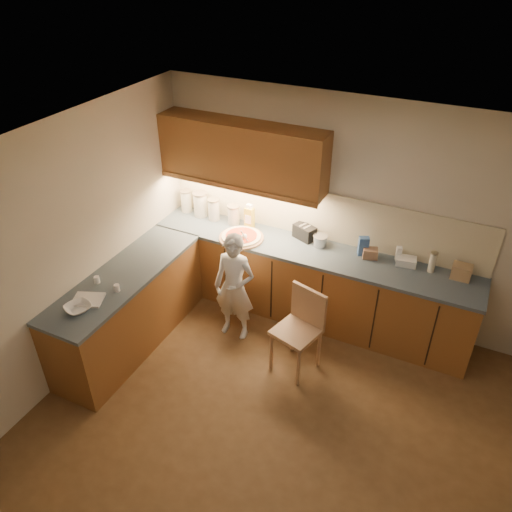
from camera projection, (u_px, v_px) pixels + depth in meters
name	position (u px, v px, depth m)	size (l,w,h in m)	color
room	(282.00, 285.00, 3.76)	(4.54, 4.50, 2.62)	brown
l_counter	(248.00, 291.00, 5.70)	(3.77, 2.62, 0.92)	brown
backsplash	(320.00, 215.00, 5.64)	(3.75, 0.02, 0.58)	beige
upper_cabinets	(242.00, 154.00, 5.50)	(1.95, 0.36, 0.73)	brown
pizza_on_board	(241.00, 237.00, 5.76)	(0.52, 0.52, 0.21)	tan
child	(235.00, 287.00, 5.45)	(0.47, 0.31, 1.29)	silver
wooden_chair	(301.00, 325.00, 5.10)	(0.51, 0.51, 0.93)	tan
mixing_bowl	(78.00, 308.00, 4.67)	(0.24, 0.24, 0.06)	white
canister_a	(186.00, 201.00, 6.26)	(0.14, 0.14, 0.29)	silver
canister_b	(200.00, 204.00, 6.16)	(0.18, 0.18, 0.31)	white
canister_c	(214.00, 209.00, 6.08)	(0.15, 0.15, 0.28)	silver
canister_d	(234.00, 215.00, 6.00)	(0.15, 0.15, 0.25)	beige
oil_jug	(249.00, 217.00, 5.90)	(0.11, 0.09, 0.32)	gold
toaster	(305.00, 232.00, 5.73)	(0.29, 0.24, 0.17)	black
steel_pot	(320.00, 241.00, 5.61)	(0.17, 0.17, 0.13)	#ADADB2
blue_box	(363.00, 246.00, 5.44)	(0.11, 0.08, 0.22)	#365EA4
card_box_a	(370.00, 253.00, 5.41)	(0.16, 0.11, 0.11)	#9F7356
white_bottle	(399.00, 254.00, 5.36)	(0.06, 0.06, 0.17)	white
flat_pack	(406.00, 261.00, 5.31)	(0.21, 0.15, 0.08)	white
tall_jar	(432.00, 262.00, 5.16)	(0.08, 0.08, 0.23)	silver
card_box_b	(461.00, 272.00, 5.09)	(0.19, 0.15, 0.15)	tan
dough_cloth	(88.00, 300.00, 4.81)	(0.28, 0.22, 0.02)	silver
spice_jar_a	(97.00, 280.00, 5.04)	(0.06, 0.06, 0.07)	white
spice_jar_b	(117.00, 288.00, 4.92)	(0.06, 0.06, 0.07)	white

